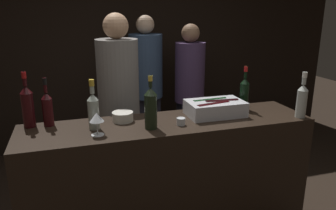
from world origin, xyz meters
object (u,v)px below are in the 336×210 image
object	(u,v)px
rose_wine_bottle	(93,109)
person_in_hoodie	(119,107)
red_wine_bottle_tall	(28,105)
person_blond_tee	(146,83)
champagne_bottle	(151,107)
red_wine_bottle_burgundy	(244,92)
person_grey_polo	(190,87)
bowl_white	(123,116)
wine_glass	(97,118)
red_wine_bottle_black_foil	(47,108)
white_wine_bottle	(302,99)
ice_bin_with_bottles	(215,107)
candle_votive	(181,121)

from	to	relation	value
rose_wine_bottle	person_in_hoodie	bearing A→B (deg)	66.14
red_wine_bottle_tall	person_blond_tee	bearing A→B (deg)	50.60
champagne_bottle	person_in_hoodie	bearing A→B (deg)	99.23
champagne_bottle	red_wine_bottle_burgundy	distance (m)	0.85
person_blond_tee	person_grey_polo	size ratio (longest dim) A/B	1.06
bowl_white	red_wine_bottle_burgundy	xyz separation A→B (m)	(0.98, 0.00, 0.10)
wine_glass	red_wine_bottle_black_foil	size ratio (longest dim) A/B	0.45
rose_wine_bottle	wine_glass	bearing A→B (deg)	-85.75
white_wine_bottle	red_wine_bottle_black_foil	bearing A→B (deg)	168.84
wine_glass	rose_wine_bottle	xyz separation A→B (m)	(-0.01, 0.12, 0.02)
bowl_white	person_grey_polo	distance (m)	1.67
white_wine_bottle	champagne_bottle	bearing A→B (deg)	175.26
rose_wine_bottle	red_wine_bottle_burgundy	distance (m)	1.20
red_wine_bottle_black_foil	person_in_hoodie	distance (m)	0.72
ice_bin_with_bottles	person_in_hoodie	world-z (taller)	person_in_hoodie
champagne_bottle	rose_wine_bottle	distance (m)	0.38
bowl_white	champagne_bottle	xyz separation A→B (m)	(0.16, -0.21, 0.11)
wine_glass	red_wine_bottle_black_foil	bearing A→B (deg)	137.39
wine_glass	red_wine_bottle_black_foil	distance (m)	0.42
ice_bin_with_bottles	champagne_bottle	xyz separation A→B (m)	(-0.54, -0.13, 0.09)
rose_wine_bottle	person_blond_tee	world-z (taller)	person_blond_tee
red_wine_bottle_burgundy	person_blond_tee	distance (m)	1.56
ice_bin_with_bottles	person_in_hoodie	distance (m)	0.86
rose_wine_bottle	white_wine_bottle	world-z (taller)	white_wine_bottle
ice_bin_with_bottles	person_grey_polo	size ratio (longest dim) A/B	0.26
person_in_hoodie	rose_wine_bottle	bearing A→B (deg)	42.42
person_in_hoodie	person_blond_tee	distance (m)	1.11
rose_wine_bottle	bowl_white	bearing A→B (deg)	25.78
bowl_white	person_blond_tee	size ratio (longest dim) A/B	0.09
champagne_bottle	person_blond_tee	xyz separation A→B (m)	(0.37, 1.69, -0.22)
rose_wine_bottle	candle_votive	bearing A→B (deg)	-9.84
red_wine_bottle_tall	rose_wine_bottle	size ratio (longest dim) A/B	1.12
bowl_white	person_in_hoodie	bearing A→B (deg)	84.35
person_grey_polo	ice_bin_with_bottles	bearing A→B (deg)	86.93
bowl_white	champagne_bottle	bearing A→B (deg)	-52.27
person_grey_polo	person_in_hoodie	bearing A→B (deg)	50.59
bowl_white	person_grey_polo	size ratio (longest dim) A/B	0.09
champagne_bottle	wine_glass	bearing A→B (deg)	-176.74
ice_bin_with_bottles	red_wine_bottle_burgundy	size ratio (longest dim) A/B	1.21
white_wine_bottle	person_in_hoodie	bearing A→B (deg)	147.88
champagne_bottle	bowl_white	bearing A→B (deg)	127.73
ice_bin_with_bottles	wine_glass	distance (m)	0.91
ice_bin_with_bottles	red_wine_bottle_black_foil	size ratio (longest dim) A/B	1.26
candle_votive	person_grey_polo	bearing A→B (deg)	67.12
red_wine_bottle_black_foil	white_wine_bottle	distance (m)	1.83
champagne_bottle	person_in_hoodie	size ratio (longest dim) A/B	0.20
candle_votive	red_wine_bottle_burgundy	xyz separation A→B (m)	(0.61, 0.20, 0.11)
candle_votive	red_wine_bottle_burgundy	distance (m)	0.65
champagne_bottle	rose_wine_bottle	world-z (taller)	champagne_bottle
bowl_white	champagne_bottle	distance (m)	0.28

